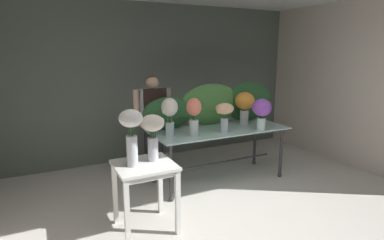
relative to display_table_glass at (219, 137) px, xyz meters
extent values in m
plane|color=silver|center=(-0.38, -0.11, -0.69)|extent=(7.51, 7.51, 0.00)
cube|color=slate|center=(-0.38, 1.60, 0.70)|extent=(5.65, 0.12, 2.78)
cube|color=beige|center=(2.45, -0.11, 0.70)|extent=(0.12, 3.53, 2.78)
cube|color=silver|center=(0.00, 0.00, 0.11)|extent=(2.06, 0.86, 0.02)
cylinder|color=#38383D|center=(-0.93, -0.33, -0.30)|extent=(0.05, 0.05, 0.80)
sphere|color=#38383D|center=(-0.93, -0.33, -0.66)|extent=(0.07, 0.07, 0.07)
cylinder|color=#38383D|center=(0.93, -0.33, -0.30)|extent=(0.05, 0.05, 0.80)
sphere|color=#38383D|center=(0.93, -0.33, -0.66)|extent=(0.07, 0.07, 0.07)
cylinder|color=#38383D|center=(-0.93, 0.33, -0.30)|extent=(0.05, 0.05, 0.80)
sphere|color=#38383D|center=(-0.93, 0.33, -0.66)|extent=(0.07, 0.07, 0.07)
cylinder|color=#38383D|center=(0.93, 0.33, -0.30)|extent=(0.05, 0.05, 0.80)
sphere|color=#38383D|center=(0.93, 0.33, -0.66)|extent=(0.07, 0.07, 0.07)
cylinder|color=#38383D|center=(0.00, 0.00, -0.42)|extent=(1.86, 0.03, 0.03)
cube|color=white|center=(-1.44, -0.81, 0.05)|extent=(0.63, 0.60, 0.03)
cube|color=white|center=(-1.44, -0.81, 0.01)|extent=(0.57, 0.54, 0.06)
cube|color=white|center=(-1.71, -1.07, -0.33)|extent=(0.05, 0.05, 0.73)
cube|color=white|center=(-1.16, -1.07, -0.33)|extent=(0.05, 0.05, 0.73)
cube|color=white|center=(-1.71, -0.55, -0.33)|extent=(0.05, 0.05, 0.73)
cube|color=white|center=(-1.16, -0.55, -0.33)|extent=(0.05, 0.05, 0.73)
cylinder|color=#232328|center=(-0.91, 0.62, -0.28)|extent=(0.12, 0.12, 0.82)
cylinder|color=#232328|center=(-0.73, 0.62, -0.28)|extent=(0.12, 0.12, 0.82)
cube|color=#B2BCC6|center=(-0.82, 0.62, 0.41)|extent=(0.43, 0.22, 0.57)
cube|color=black|center=(-0.82, 0.51, 0.37)|extent=(0.36, 0.02, 0.69)
cylinder|color=#D8AD8E|center=(-1.08, 0.62, 0.42)|extent=(0.09, 0.09, 0.55)
cylinder|color=#D8AD8E|center=(-0.56, 0.62, 0.42)|extent=(0.09, 0.09, 0.55)
sphere|color=#D8AD8E|center=(-0.82, 0.62, 0.79)|extent=(0.20, 0.20, 0.20)
ellipsoid|color=brown|center=(-0.82, 0.64, 0.85)|extent=(0.15, 0.15, 0.09)
ellipsoid|color=#28562D|center=(-0.70, 0.31, 0.36)|extent=(0.80, 0.24, 0.48)
ellipsoid|color=#477F3D|center=(0.02, 0.31, 0.44)|extent=(1.06, 0.22, 0.64)
ellipsoid|color=#28562D|center=(0.73, 0.31, 0.44)|extent=(0.96, 0.24, 0.64)
cylinder|color=silver|center=(0.50, -0.34, 0.21)|extent=(0.13, 0.13, 0.18)
cylinder|color=#9EBCB2|center=(0.50, -0.34, 0.16)|extent=(0.12, 0.12, 0.08)
cylinder|color=#387033|center=(0.53, -0.34, 0.26)|extent=(0.01, 0.01, 0.25)
cylinder|color=#387033|center=(0.50, -0.32, 0.26)|extent=(0.01, 0.01, 0.25)
cylinder|color=#387033|center=(0.47, -0.34, 0.26)|extent=(0.01, 0.01, 0.25)
cylinder|color=#387033|center=(0.50, -0.37, 0.26)|extent=(0.01, 0.01, 0.25)
ellipsoid|color=purple|center=(0.50, -0.34, 0.46)|extent=(0.28, 0.28, 0.25)
sphere|color=purple|center=(0.60, -0.32, 0.45)|extent=(0.08, 0.08, 0.08)
ellipsoid|color=#28562D|center=(0.47, -0.34, 0.32)|extent=(0.11, 0.09, 0.03)
cylinder|color=silver|center=(-0.82, -0.06, 0.22)|extent=(0.12, 0.12, 0.19)
cylinder|color=#9EBCB2|center=(-0.82, -0.06, 0.16)|extent=(0.11, 0.11, 0.08)
cylinder|color=#477F3D|center=(-0.80, -0.06, 0.29)|extent=(0.01, 0.01, 0.32)
cylinder|color=#477F3D|center=(-0.82, -0.04, 0.29)|extent=(0.01, 0.01, 0.32)
cylinder|color=#477F3D|center=(-0.85, -0.06, 0.29)|extent=(0.01, 0.01, 0.32)
cylinder|color=#477F3D|center=(-0.82, -0.09, 0.29)|extent=(0.01, 0.01, 0.32)
ellipsoid|color=white|center=(-0.82, -0.06, 0.52)|extent=(0.22, 0.22, 0.25)
sphere|color=white|center=(-0.89, -0.07, 0.48)|extent=(0.10, 0.10, 0.10)
sphere|color=white|center=(-0.73, -0.03, 0.50)|extent=(0.07, 0.07, 0.07)
ellipsoid|color=#28562D|center=(-0.79, -0.03, 0.33)|extent=(0.10, 0.10, 0.03)
cylinder|color=silver|center=(-0.52, -0.18, 0.23)|extent=(0.13, 0.13, 0.22)
cylinder|color=#9EBCB2|center=(-0.52, -0.18, 0.17)|extent=(0.12, 0.12, 0.09)
cylinder|color=#387033|center=(-0.50, -0.18, 0.29)|extent=(0.01, 0.01, 0.32)
cylinder|color=#387033|center=(-0.51, -0.16, 0.29)|extent=(0.01, 0.01, 0.32)
cylinder|color=#387033|center=(-0.54, -0.19, 0.29)|extent=(0.01, 0.01, 0.32)
cylinder|color=#387033|center=(-0.52, -0.20, 0.29)|extent=(0.01, 0.01, 0.32)
ellipsoid|color=#EF7A60|center=(-0.52, -0.18, 0.52)|extent=(0.21, 0.21, 0.24)
cylinder|color=silver|center=(0.51, 0.09, 0.24)|extent=(0.14, 0.14, 0.23)
cylinder|color=#9EBCB2|center=(0.51, 0.09, 0.17)|extent=(0.13, 0.13, 0.10)
cylinder|color=#28562D|center=(0.53, 0.09, 0.27)|extent=(0.01, 0.01, 0.28)
cylinder|color=#28562D|center=(0.50, 0.11, 0.27)|extent=(0.01, 0.01, 0.28)
cylinder|color=#28562D|center=(0.47, 0.09, 0.27)|extent=(0.01, 0.01, 0.28)
cylinder|color=#28562D|center=(0.51, 0.06, 0.27)|extent=(0.01, 0.01, 0.28)
ellipsoid|color=orange|center=(0.51, 0.09, 0.50)|extent=(0.31, 0.31, 0.27)
sphere|color=orange|center=(0.41, 0.11, 0.51)|extent=(0.11, 0.11, 0.11)
sphere|color=orange|center=(0.59, 0.10, 0.45)|extent=(0.08, 0.08, 0.08)
ellipsoid|color=#2D6028|center=(0.51, 0.06, 0.37)|extent=(0.11, 0.06, 0.03)
cylinder|color=silver|center=(-0.04, -0.20, 0.22)|extent=(0.11, 0.11, 0.20)
cylinder|color=#9EBCB2|center=(-0.04, -0.20, 0.17)|extent=(0.10, 0.10, 0.08)
cylinder|color=#387033|center=(-0.02, -0.20, 0.27)|extent=(0.01, 0.01, 0.29)
cylinder|color=#387033|center=(-0.04, -0.19, 0.27)|extent=(0.01, 0.01, 0.29)
cylinder|color=#387033|center=(-0.07, -0.20, 0.27)|extent=(0.01, 0.01, 0.29)
cylinder|color=#387033|center=(-0.05, -0.23, 0.27)|extent=(0.01, 0.01, 0.29)
ellipsoid|color=#F4B78E|center=(-0.04, -0.20, 0.46)|extent=(0.26, 0.26, 0.16)
sphere|color=#F4B78E|center=(-0.14, -0.21, 0.44)|extent=(0.08, 0.08, 0.08)
ellipsoid|color=#2D6028|center=(-0.01, -0.16, 0.34)|extent=(0.10, 0.10, 0.03)
cylinder|color=silver|center=(-1.56, -0.81, 0.23)|extent=(0.12, 0.12, 0.33)
cylinder|color=#9EBCB2|center=(-1.56, -0.81, 0.14)|extent=(0.11, 0.11, 0.14)
cylinder|color=#28562D|center=(-1.55, -0.81, 0.30)|extent=(0.01, 0.01, 0.45)
cylinder|color=#28562D|center=(-1.56, -0.79, 0.30)|extent=(0.01, 0.01, 0.45)
cylinder|color=#28562D|center=(-1.59, -0.80, 0.30)|extent=(0.01, 0.01, 0.45)
cylinder|color=#28562D|center=(-1.56, -0.82, 0.30)|extent=(0.01, 0.01, 0.45)
ellipsoid|color=white|center=(-1.56, -0.81, 0.58)|extent=(0.25, 0.25, 0.19)
sphere|color=white|center=(-1.50, -0.78, 0.57)|extent=(0.07, 0.07, 0.07)
cylinder|color=silver|center=(-1.31, -0.75, 0.20)|extent=(0.12, 0.12, 0.26)
cylinder|color=#9EBCB2|center=(-1.31, -0.75, 0.13)|extent=(0.11, 0.11, 0.11)
cylinder|color=#28562D|center=(-1.28, -0.75, 0.26)|extent=(0.01, 0.01, 0.36)
cylinder|color=#28562D|center=(-1.31, -0.73, 0.26)|extent=(0.01, 0.01, 0.36)
cylinder|color=#28562D|center=(-1.34, -0.75, 0.26)|extent=(0.01, 0.01, 0.36)
cylinder|color=#28562D|center=(-1.31, -0.77, 0.26)|extent=(0.01, 0.01, 0.36)
ellipsoid|color=silver|center=(-1.31, -0.75, 0.50)|extent=(0.26, 0.26, 0.18)
sphere|color=silver|center=(-1.39, -0.72, 0.52)|extent=(0.07, 0.07, 0.07)
sphere|color=silver|center=(-1.21, -0.72, 0.50)|extent=(0.09, 0.09, 0.09)
camera|label=1|loc=(-2.40, -3.91, 1.25)|focal=29.47mm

